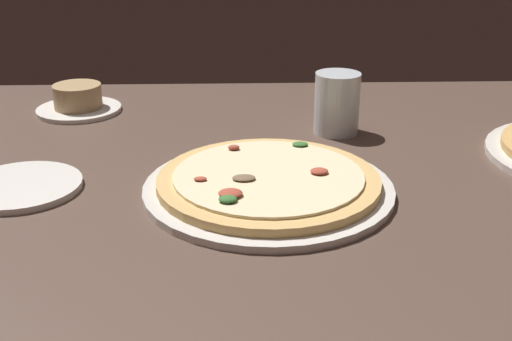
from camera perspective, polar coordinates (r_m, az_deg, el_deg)
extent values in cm
cube|color=brown|center=(86.00, -1.08, -3.15)|extent=(150.00, 110.00, 4.00)
cylinder|color=silver|center=(85.45, 1.09, -1.47)|extent=(33.10, 33.10, 1.00)
cylinder|color=tan|center=(85.01, 1.09, -0.80)|extent=(29.44, 29.44, 1.20)
cylinder|color=beige|center=(84.69, 1.10, -0.30)|extent=(25.14, 25.14, 0.40)
ellipsoid|color=brown|center=(82.37, -1.31, -0.65)|extent=(3.00, 2.15, 0.49)
ellipsoid|color=#387033|center=(76.40, -2.51, -2.54)|extent=(2.25, 1.86, 0.71)
ellipsoid|color=#AD4733|center=(84.66, 5.62, -0.04)|extent=(2.37, 2.05, 0.63)
ellipsoid|color=#AD4733|center=(92.35, -1.98, 2.06)|extent=(1.68, 1.25, 0.68)
ellipsoid|color=#AD4733|center=(82.41, -4.97, -0.74)|extent=(1.66, 1.18, 0.46)
ellipsoid|color=#AD4733|center=(77.82, -2.28, -2.02)|extent=(2.96, 2.62, 0.76)
ellipsoid|color=#387033|center=(94.03, 3.93, 2.36)|extent=(2.31, 1.73, 0.52)
cylinder|color=silver|center=(122.33, -15.42, 5.24)|extent=(15.21, 15.21, 0.80)
cylinder|color=tan|center=(121.62, -15.54, 6.37)|extent=(8.64, 8.64, 4.26)
cylinder|color=silver|center=(106.62, 7.19, 5.94)|extent=(7.43, 7.43, 10.03)
cylinder|color=silver|center=(106.92, 7.16, 5.41)|extent=(6.83, 6.83, 7.96)
cylinder|color=silver|center=(91.29, -20.13, -1.34)|extent=(16.10, 16.10, 0.90)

